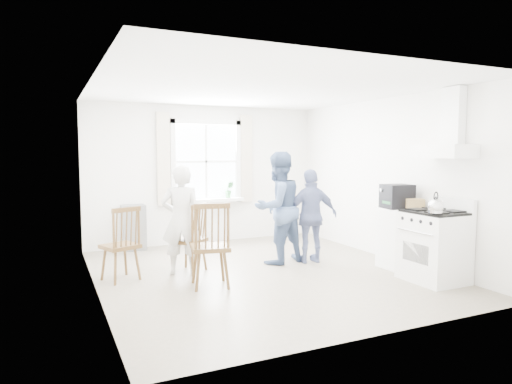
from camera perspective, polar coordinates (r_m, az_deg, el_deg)
name	(u,v)px	position (r m, az deg, el deg)	size (l,w,h in m)	color
room_shell	(262,183)	(6.45, 0.75, 1.19)	(4.62, 5.12, 2.64)	gray
window_assembly	(206,166)	(8.71, -6.21, 3.23)	(1.88, 0.24, 1.70)	white
range_hood	(447,139)	(6.58, 22.75, 6.11)	(0.45, 0.76, 0.94)	white
shelf_unit	(134,228)	(8.36, -15.04, -4.31)	(0.40, 0.30, 0.80)	slate
gas_stove	(434,246)	(6.58, 21.38, -6.25)	(0.68, 0.76, 1.12)	white
kettle	(436,207)	(6.16, 21.54, -1.71)	(0.20, 0.20, 0.29)	silver
low_cabinet	(401,239)	(7.13, 17.69, -5.57)	(0.50, 0.55, 0.90)	white
stereo_stack	(397,196)	(7.05, 17.21, -0.52)	(0.44, 0.41, 0.35)	black
cardboard_box	(414,204)	(6.97, 19.19, -1.45)	(0.25, 0.18, 0.16)	#A88951
windsor_chair_a	(124,236)	(6.33, -16.17, -5.28)	(0.55, 0.55, 1.02)	#4A3117
windsor_chair_b	(211,236)	(5.78, -5.61, -5.50)	(0.55, 0.54, 1.11)	#4A3117
windsor_chair_c	(195,230)	(6.60, -7.61, -4.76)	(0.59, 0.59, 1.01)	#4A3117
person_left	(181,220)	(6.54, -9.32, -3.45)	(0.57, 0.57, 1.55)	silver
person_mid	(278,208)	(7.08, 2.77, -1.98)	(0.84, 0.84, 1.74)	#43587D
person_right	(311,216)	(7.19, 6.93, -2.99)	(0.86, 0.86, 1.47)	navy
potted_plant	(229,190)	(8.80, -3.36, 0.30)	(0.17, 0.17, 0.31)	#2E6935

